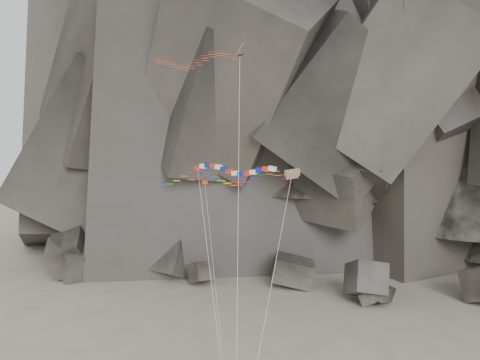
% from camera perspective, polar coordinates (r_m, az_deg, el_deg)
% --- Properties ---
extents(headland, '(110.00, 70.00, 84.00)m').
position_cam_1_polar(headland, '(117.20, 7.92, 13.90)').
color(headland, '#4E483F').
rests_on(headland, ground).
extents(boulder_field, '(79.94, 14.60, 8.87)m').
position_cam_1_polar(boulder_field, '(84.05, 2.11, -10.18)').
color(boulder_field, '#47423F').
rests_on(boulder_field, ground).
extents(delta_kite, '(11.30, 14.56, 31.56)m').
position_cam_1_polar(delta_kite, '(49.25, -5.09, 12.62)').
color(delta_kite, red).
rests_on(delta_kite, ground).
extents(banner_kite, '(8.83, 17.74, 20.52)m').
position_cam_1_polar(banner_kite, '(50.37, -0.79, 0.95)').
color(banner_kite, red).
rests_on(banner_kite, ground).
extents(parafoil_kite, '(15.35, 16.35, 20.25)m').
position_cam_1_polar(parafoil_kite, '(51.20, -2.63, 0.30)').
color(parafoil_kite, '#CDD90C').
rests_on(parafoil_kite, ground).
extents(pennant_kite, '(7.27, 15.82, 18.87)m').
position_cam_1_polar(pennant_kite, '(47.95, -3.18, -6.32)').
color(pennant_kite, red).
rests_on(pennant_kite, ground).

